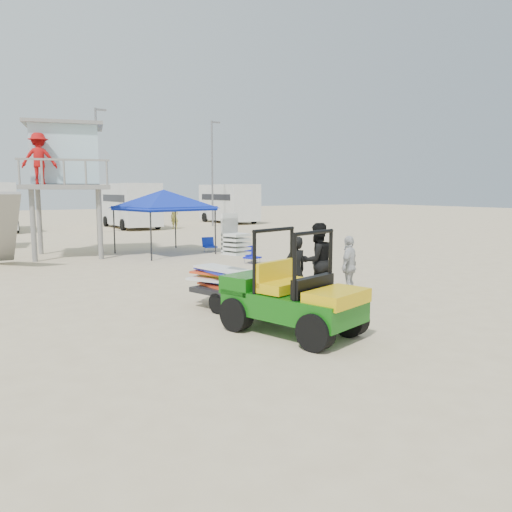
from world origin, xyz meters
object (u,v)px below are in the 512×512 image
surf_trailer (234,276)px  canopy_blue (164,193)px  man_left (295,271)px  lifeguard_tower (62,160)px  utility_cart (293,287)px

surf_trailer → canopy_blue: 11.05m
man_left → lifeguard_tower: (-3.00, 12.25, 3.16)m
utility_cart → canopy_blue: size_ratio=0.74×
lifeguard_tower → canopy_blue: 4.28m
man_left → lifeguard_tower: lifeguard_tower is taller
man_left → lifeguard_tower: size_ratio=0.31×
man_left → canopy_blue: (0.85, 10.94, 1.81)m
man_left → utility_cart: bearing=50.6°
utility_cart → man_left: 2.54m
utility_cart → canopy_blue: canopy_blue is taller
man_left → canopy_blue: canopy_blue is taller
utility_cart → canopy_blue: 13.30m
utility_cart → surf_trailer: utility_cart is taller
lifeguard_tower → canopy_blue: size_ratio=1.39×
surf_trailer → man_left: bearing=-11.2°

